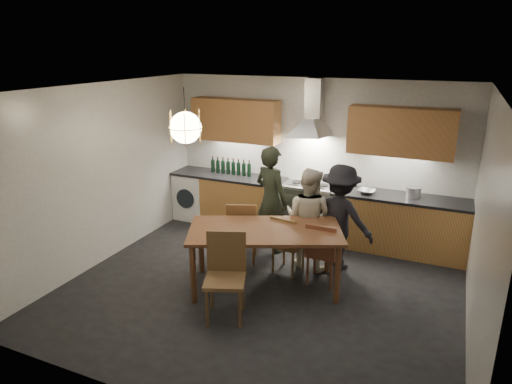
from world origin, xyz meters
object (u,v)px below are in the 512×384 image
at_px(chair_front, 226,269).
at_px(stock_pot, 413,192).
at_px(person_left, 271,199).
at_px(wine_bottles, 231,166).
at_px(mixing_bowl, 367,191).
at_px(chair_back_left, 242,228).
at_px(dining_table, 265,236).
at_px(person_mid, 308,218).
at_px(person_right, 340,217).

bearing_deg(chair_front, stock_pot, 35.42).
distance_m(person_left, wine_bottles, 1.41).
distance_m(chair_front, mixing_bowl, 2.84).
xyz_separation_m(chair_back_left, mixing_bowl, (1.53, 1.27, 0.39)).
xyz_separation_m(dining_table, chair_front, (-0.17, -0.79, -0.14)).
bearing_deg(stock_pot, chair_front, -123.74).
bearing_deg(dining_table, person_mid, 44.98).
height_order(dining_table, mixing_bowl, mixing_bowl).
xyz_separation_m(chair_front, wine_bottles, (-1.31, 2.73, 0.46)).
relative_size(dining_table, person_mid, 1.48).
relative_size(person_mid, stock_pot, 6.79).
height_order(person_left, stock_pot, person_left).
distance_m(person_right, mixing_bowl, 0.88).
height_order(chair_back_left, mixing_bowl, mixing_bowl).
xyz_separation_m(chair_back_left, wine_bottles, (-0.90, 1.42, 0.50)).
height_order(chair_front, wine_bottles, wine_bottles).
bearing_deg(person_left, person_mid, 179.32).
height_order(stock_pot, wine_bottles, wine_bottles).
distance_m(chair_back_left, person_mid, 0.97).
xyz_separation_m(dining_table, person_mid, (0.32, 0.83, 0.01)).
relative_size(stock_pot, wine_bottles, 0.28).
bearing_deg(dining_table, mixing_bowl, 38.51).
xyz_separation_m(chair_back_left, person_mid, (0.90, 0.30, 0.20)).
relative_size(chair_front, person_right, 0.67).
distance_m(mixing_bowl, wine_bottles, 2.43).
bearing_deg(person_right, chair_back_left, 30.83).
height_order(chair_back_left, person_right, person_right).
xyz_separation_m(person_mid, person_right, (0.42, 0.13, 0.03)).
xyz_separation_m(chair_back_left, person_right, (1.33, 0.43, 0.23)).
relative_size(chair_back_left, person_left, 0.57).
height_order(dining_table, chair_front, chair_front).
relative_size(chair_back_left, wine_bottles, 1.20).
distance_m(person_left, stock_pot, 2.14).
height_order(dining_table, chair_back_left, chair_back_left).
xyz_separation_m(chair_back_left, chair_front, (0.41, -1.31, 0.05)).
distance_m(person_mid, stock_pot, 1.71).
relative_size(dining_table, chair_front, 2.13).
bearing_deg(person_mid, chair_front, 81.74).
relative_size(person_mid, wine_bottles, 1.88).
bearing_deg(person_mid, wine_bottles, -23.10).
distance_m(chair_front, stock_pot, 3.26).
relative_size(dining_table, mixing_bowl, 8.20).
relative_size(chair_front, stock_pot, 4.72).
height_order(person_right, mixing_bowl, person_right).
distance_m(mixing_bowl, stock_pot, 0.68).
bearing_deg(chair_back_left, person_left, -129.99).
distance_m(person_mid, person_right, 0.44).
bearing_deg(chair_front, dining_table, 56.99).
xyz_separation_m(chair_front, person_mid, (0.49, 1.61, 0.15)).
height_order(dining_table, person_left, person_left).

